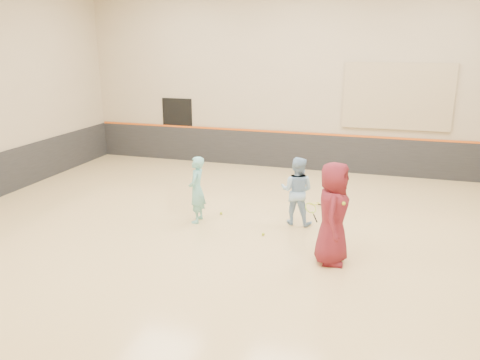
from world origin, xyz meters
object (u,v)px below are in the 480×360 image
(girl, at_px, (197,190))
(instructor, at_px, (297,191))
(young_man, at_px, (333,213))
(spare_racket, at_px, (315,201))

(girl, relative_size, instructor, 0.99)
(young_man, bearing_deg, instructor, 28.25)
(girl, height_order, spare_racket, girl)
(instructor, relative_size, young_man, 0.80)
(young_man, bearing_deg, girl, 68.32)
(instructor, xyz_separation_m, spare_racket, (0.24, 1.48, -0.72))
(girl, bearing_deg, young_man, 63.72)
(young_man, bearing_deg, spare_racket, 12.22)
(instructor, distance_m, young_man, 2.06)
(instructor, bearing_deg, spare_racket, -94.05)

